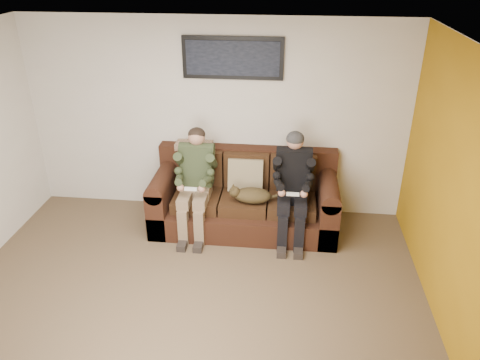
# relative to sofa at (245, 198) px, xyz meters

# --- Properties ---
(floor) EXTENTS (5.00, 5.00, 0.00)m
(floor) POSITION_rel_sofa_xyz_m (-0.43, -1.83, -0.36)
(floor) COLOR brown
(floor) RESTS_ON ground
(ceiling) EXTENTS (5.00, 5.00, 0.00)m
(ceiling) POSITION_rel_sofa_xyz_m (-0.43, -1.83, 2.24)
(ceiling) COLOR silver
(ceiling) RESTS_ON ground
(wall_back) EXTENTS (5.00, 0.00, 5.00)m
(wall_back) POSITION_rel_sofa_xyz_m (-0.43, 0.42, 0.94)
(wall_back) COLOR beige
(wall_back) RESTS_ON ground
(wall_right) EXTENTS (0.00, 4.50, 4.50)m
(wall_right) POSITION_rel_sofa_xyz_m (2.07, -1.83, 0.94)
(wall_right) COLOR beige
(wall_right) RESTS_ON ground
(accent_wall_right) EXTENTS (0.00, 4.50, 4.50)m
(accent_wall_right) POSITION_rel_sofa_xyz_m (2.06, -1.83, 0.94)
(accent_wall_right) COLOR #A57510
(accent_wall_right) RESTS_ON ground
(sofa) EXTENTS (2.35, 1.01, 0.96)m
(sofa) POSITION_rel_sofa_xyz_m (0.00, 0.00, 0.00)
(sofa) COLOR #33190F
(sofa) RESTS_ON ground
(throw_pillow) EXTENTS (0.45, 0.21, 0.44)m
(throw_pillow) POSITION_rel_sofa_xyz_m (0.00, 0.04, 0.32)
(throw_pillow) COLOR #887A59
(throw_pillow) RESTS_ON sofa
(throw_blanket) EXTENTS (0.48, 0.23, 0.09)m
(throw_blanket) POSITION_rel_sofa_xyz_m (-0.71, 0.30, 0.60)
(throw_blanket) COLOR tan
(throw_blanket) RESTS_ON sofa
(person_left) EXTENTS (0.51, 0.87, 1.33)m
(person_left) POSITION_rel_sofa_xyz_m (-0.61, -0.20, 0.39)
(person_left) COLOR #806950
(person_left) RESTS_ON sofa
(person_right) EXTENTS (0.51, 0.86, 1.33)m
(person_right) POSITION_rel_sofa_xyz_m (0.61, -0.20, 0.39)
(person_right) COLOR black
(person_right) RESTS_ON sofa
(cat) EXTENTS (0.66, 0.26, 0.24)m
(cat) POSITION_rel_sofa_xyz_m (0.10, -0.28, 0.21)
(cat) COLOR #4D3D1E
(cat) RESTS_ON sofa
(framed_poster) EXTENTS (1.25, 0.05, 0.52)m
(framed_poster) POSITION_rel_sofa_xyz_m (-0.20, 0.38, 1.74)
(framed_poster) COLOR black
(framed_poster) RESTS_ON wall_back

